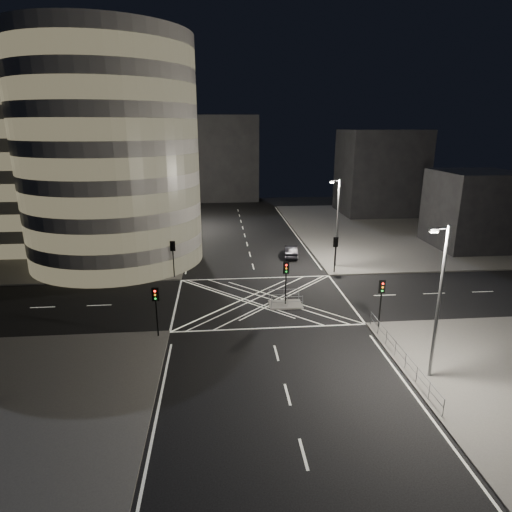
{
  "coord_description": "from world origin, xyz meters",
  "views": [
    {
      "loc": [
        -3.96,
        -37.27,
        15.7
      ],
      "look_at": [
        -0.17,
        4.37,
        3.0
      ],
      "focal_mm": 30.0,
      "sensor_mm": 36.0,
      "label": 1
    }
  ],
  "objects": [
    {
      "name": "street_lamp_left_near",
      "position": [
        -9.44,
        12.0,
        5.54
      ],
      "size": [
        1.25,
        0.25,
        10.0
      ],
      "color": "slate",
      "rests_on": "sidewalk_far_left"
    },
    {
      "name": "tree_a",
      "position": [
        -10.5,
        9.0,
        4.31
      ],
      "size": [
        4.82,
        4.82,
        6.94
      ],
      "color": "black",
      "rests_on": "sidewalk_far_left"
    },
    {
      "name": "street_lamp_right_far",
      "position": [
        9.44,
        9.0,
        5.54
      ],
      "size": [
        1.25,
        0.25,
        10.0
      ],
      "color": "slate",
      "rests_on": "sidewalk_far_right"
    },
    {
      "name": "traffic_signal_island",
      "position": [
        2.0,
        -1.5,
        2.91
      ],
      "size": [
        0.55,
        0.22,
        4.0
      ],
      "color": "black",
      "rests_on": "central_island"
    },
    {
      "name": "building_far_end",
      "position": [
        -4.0,
        58.0,
        9.0
      ],
      "size": [
        18.0,
        8.0,
        18.0
      ],
      "primitive_type": "cube",
      "color": "black",
      "rests_on": "ground"
    },
    {
      "name": "tree_c",
      "position": [
        -10.5,
        21.0,
        4.52
      ],
      "size": [
        4.3,
        4.3,
        6.85
      ],
      "color": "black",
      "rests_on": "sidewalk_far_left"
    },
    {
      "name": "sidewalk_far_left",
      "position": [
        -29.0,
        27.0,
        0.07
      ],
      "size": [
        42.0,
        42.0,
        0.15
      ],
      "primitive_type": "cube",
      "color": "#595754",
      "rests_on": "ground"
    },
    {
      "name": "sedan",
      "position": [
        5.05,
        13.49,
        0.73
      ],
      "size": [
        2.16,
        4.61,
        1.46
      ],
      "primitive_type": "imported",
      "rotation": [
        0.0,
        0.0,
        3.0
      ],
      "color": "black",
      "rests_on": "ground"
    },
    {
      "name": "railing_near_right",
      "position": [
        8.3,
        -12.15,
        0.7
      ],
      "size": [
        0.06,
        11.7,
        1.1
      ],
      "primitive_type": "cube",
      "color": "slate",
      "rests_on": "sidewalk_near_right"
    },
    {
      "name": "office_tower_curved",
      "position": [
        -20.74,
        18.74,
        12.65
      ],
      "size": [
        30.0,
        29.0,
        27.2
      ],
      "color": "gray",
      "rests_on": "sidewalk_far_left"
    },
    {
      "name": "street_lamp_left_far",
      "position": [
        -9.44,
        30.0,
        5.54
      ],
      "size": [
        1.25,
        0.25,
        10.0
      ],
      "color": "slate",
      "rests_on": "sidewalk_far_left"
    },
    {
      "name": "traffic_signal_nl",
      "position": [
        -8.8,
        -6.8,
        2.91
      ],
      "size": [
        0.55,
        0.22,
        4.0
      ],
      "color": "black",
      "rests_on": "sidewalk_near_left"
    },
    {
      "name": "tree_d",
      "position": [
        -10.5,
        27.0,
        5.29
      ],
      "size": [
        5.15,
        5.15,
        8.11
      ],
      "color": "black",
      "rests_on": "sidewalk_far_left"
    },
    {
      "name": "traffic_signal_nr",
      "position": [
        8.8,
        -6.8,
        2.91
      ],
      "size": [
        0.55,
        0.22,
        4.0
      ],
      "color": "black",
      "rests_on": "sidewalk_near_right"
    },
    {
      "name": "central_island",
      "position": [
        2.0,
        -1.5,
        0.07
      ],
      "size": [
        3.0,
        2.0,
        0.15
      ],
      "primitive_type": "cube",
      "color": "slate",
      "rests_on": "ground"
    },
    {
      "name": "tree_b",
      "position": [
        -10.5,
        15.0,
        5.15
      ],
      "size": [
        4.52,
        4.52,
        7.61
      ],
      "color": "black",
      "rests_on": "sidewalk_far_left"
    },
    {
      "name": "traffic_signal_fr",
      "position": [
        8.8,
        6.8,
        2.91
      ],
      "size": [
        0.55,
        0.22,
        4.0
      ],
      "color": "black",
      "rests_on": "sidewalk_far_right"
    },
    {
      "name": "tree_e",
      "position": [
        -10.5,
        33.0,
        4.54
      ],
      "size": [
        3.52,
        3.52,
        6.43
      ],
      "color": "black",
      "rests_on": "sidewalk_far_left"
    },
    {
      "name": "building_right_far",
      "position": [
        26.0,
        40.0,
        7.65
      ],
      "size": [
        14.0,
        12.0,
        15.0
      ],
      "primitive_type": "cube",
      "color": "black",
      "rests_on": "sidewalk_far_right"
    },
    {
      "name": "street_lamp_right_near",
      "position": [
        9.44,
        -14.0,
        5.54
      ],
      "size": [
        1.25,
        0.25,
        10.0
      ],
      "color": "slate",
      "rests_on": "sidewalk_near_right"
    },
    {
      "name": "traffic_signal_fl",
      "position": [
        -8.8,
        6.8,
        2.91
      ],
      "size": [
        0.55,
        0.22,
        4.0
      ],
      "color": "black",
      "rests_on": "sidewalk_far_left"
    },
    {
      "name": "railing_island_south",
      "position": [
        2.0,
        -2.4,
        0.7
      ],
      "size": [
        2.8,
        0.06,
        1.1
      ],
      "primitive_type": "cube",
      "color": "slate",
      "rests_on": "central_island"
    },
    {
      "name": "building_right_near",
      "position": [
        30.0,
        16.0,
        5.15
      ],
      "size": [
        10.0,
        10.0,
        10.0
      ],
      "primitive_type": "cube",
      "color": "black",
      "rests_on": "sidewalk_far_right"
    },
    {
      "name": "railing_island_north",
      "position": [
        2.0,
        -0.6,
        0.7
      ],
      "size": [
        2.8,
        0.06,
        1.1
      ],
      "primitive_type": "cube",
      "color": "slate",
      "rests_on": "central_island"
    },
    {
      "name": "office_block_rear",
      "position": [
        -22.0,
        42.0,
        11.15
      ],
      "size": [
        24.0,
        16.0,
        22.0
      ],
      "primitive_type": "cube",
      "color": "gray",
      "rests_on": "sidewalk_far_left"
    },
    {
      "name": "sidewalk_far_right",
      "position": [
        29.0,
        27.0,
        0.07
      ],
      "size": [
        42.0,
        42.0,
        0.15
      ],
      "primitive_type": "cube",
      "color": "#595754",
      "rests_on": "ground"
    },
    {
      "name": "ground",
      "position": [
        0.0,
        0.0,
        0.0
      ],
      "size": [
        120.0,
        120.0,
        0.0
      ],
      "primitive_type": "plane",
      "color": "black",
      "rests_on": "ground"
    }
  ]
}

